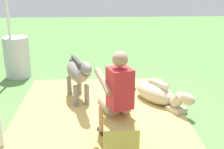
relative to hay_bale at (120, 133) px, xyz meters
name	(u,v)px	position (x,y,z in m)	size (l,w,h in m)	color
ground_plane	(111,110)	(1.19, 0.05, -0.23)	(24.00, 24.00, 0.00)	#568442
hay_patch	(100,114)	(1.01, 0.25, -0.22)	(3.44, 2.81, 0.02)	tan
hay_bale	(120,133)	(0.00, 0.00, 0.00)	(0.67, 0.43, 0.46)	tan
person_seated	(116,93)	(0.16, 0.04, 0.51)	(0.72, 0.55, 1.34)	tan
pony_standing	(78,73)	(1.56, 0.62, 0.34)	(1.31, 0.59, 0.93)	slate
pony_lying	(159,94)	(1.41, -0.81, -0.04)	(1.27, 0.96, 0.42)	tan
water_barrel	(17,57)	(3.06, 2.08, 0.23)	(0.56, 0.56, 0.92)	#B2B2B7
tent_pole_right	(9,29)	(2.92, 2.14, 0.90)	(0.06, 0.06, 2.25)	silver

